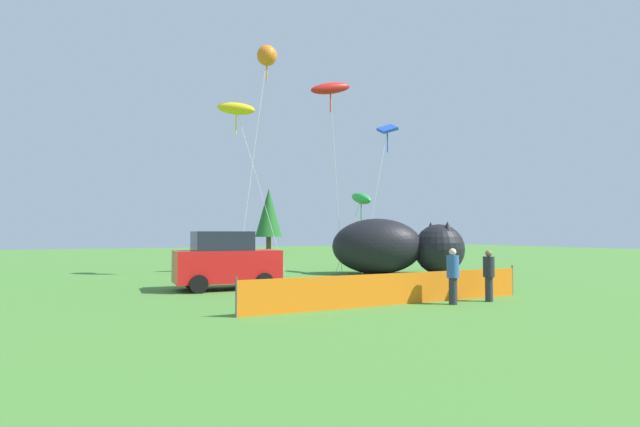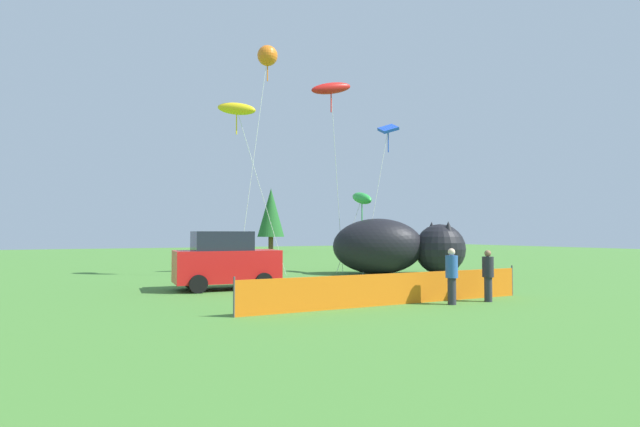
# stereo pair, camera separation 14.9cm
# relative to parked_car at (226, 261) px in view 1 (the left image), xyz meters

# --- Properties ---
(ground_plane) EXTENTS (120.00, 120.00, 0.00)m
(ground_plane) POSITION_rel_parked_car_xyz_m (4.23, -2.79, -1.09)
(ground_plane) COLOR #477F33
(parked_car) EXTENTS (4.07, 2.26, 2.24)m
(parked_car) POSITION_rel_parked_car_xyz_m (0.00, 0.00, 0.00)
(parked_car) COLOR red
(parked_car) RESTS_ON ground
(folding_chair) EXTENTS (0.66, 0.66, 0.91)m
(folding_chair) POSITION_rel_parked_car_xyz_m (7.39, -4.35, -0.54)
(folding_chair) COLOR black
(folding_chair) RESTS_ON ground
(inflatable_cat) EXTENTS (7.00, 5.32, 2.94)m
(inflatable_cat) POSITION_rel_parked_car_xyz_m (10.01, 2.88, 0.27)
(inflatable_cat) COLOR black
(inflatable_cat) RESTS_ON ground
(safety_fence) EXTENTS (10.03, 0.05, 1.05)m
(safety_fence) POSITION_rel_parked_car_xyz_m (3.37, -6.38, -0.61)
(safety_fence) COLOR orange
(safety_fence) RESTS_ON ground
(spectator_in_grey_shirt) EXTENTS (0.37, 0.37, 1.70)m
(spectator_in_grey_shirt) POSITION_rel_parked_car_xyz_m (4.98, -7.13, -0.16)
(spectator_in_grey_shirt) COLOR #2D2D38
(spectator_in_grey_shirt) RESTS_ON ground
(spectator_in_white_shirt) EXTENTS (0.36, 0.36, 1.63)m
(spectator_in_white_shirt) POSITION_rel_parked_car_xyz_m (6.45, -7.15, -0.20)
(spectator_in_white_shirt) COLOR #2D2D38
(spectator_in_white_shirt) RESTS_ON ground
(kite_green_fish) EXTENTS (1.85, 2.02, 4.63)m
(kite_green_fish) POSITION_rel_parked_car_xyz_m (8.91, 4.42, 2.98)
(kite_green_fish) COLOR silver
(kite_green_fish) RESTS_ON ground
(kite_yellow_hero) EXTENTS (3.65, 1.74, 8.93)m
(kite_yellow_hero) POSITION_rel_parked_car_xyz_m (2.03, 5.24, 7.32)
(kite_yellow_hero) COLOR silver
(kite_yellow_hero) RESTS_ON ground
(kite_blue_box) EXTENTS (2.39, 1.09, 8.29)m
(kite_blue_box) POSITION_rel_parked_car_xyz_m (10.11, 3.66, 6.66)
(kite_blue_box) COLOR silver
(kite_blue_box) RESTS_ON ground
(kite_orange_flower) EXTENTS (2.08, 1.03, 11.66)m
(kite_orange_flower) POSITION_rel_parked_car_xyz_m (3.38, 4.50, 10.02)
(kite_orange_flower) COLOR silver
(kite_orange_flower) RESTS_ON ground
(kite_red_lizard) EXTENTS (2.39, 1.11, 10.47)m
(kite_red_lizard) POSITION_rel_parked_car_xyz_m (7.04, 4.51, 8.83)
(kite_red_lizard) COLOR silver
(kite_red_lizard) RESTS_ON ground
(horizon_tree_east) EXTENTS (3.08, 3.08, 7.35)m
(horizon_tree_east) POSITION_rel_parked_car_xyz_m (15.33, 34.72, 3.42)
(horizon_tree_east) COLOR brown
(horizon_tree_east) RESTS_ON ground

